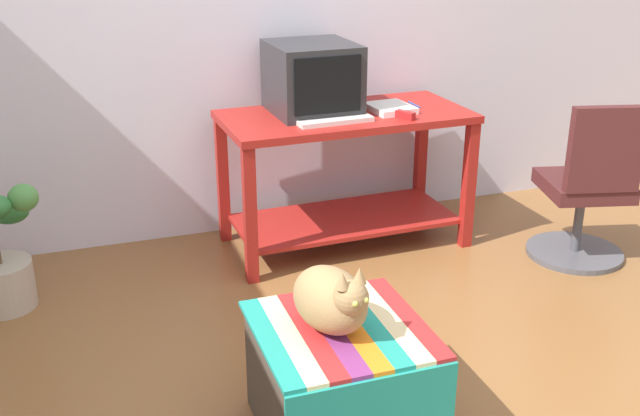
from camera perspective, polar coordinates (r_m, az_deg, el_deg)
back_wall at (r=4.25m, az=-5.89°, el=15.21°), size 8.00×0.10×2.60m
desk at (r=4.12m, az=1.92°, el=3.97°), size 1.35×0.68×0.76m
tv_monitor at (r=4.03m, az=-0.59°, el=9.82°), size 0.45×0.48×0.37m
keyboard at (r=3.87m, az=1.03°, el=6.75°), size 0.41×0.18×0.02m
book at (r=4.10m, az=5.38°, el=7.59°), size 0.23×0.27×0.03m
ottoman_with_blanket at (r=2.74m, az=1.57°, el=-13.02°), size 0.59×0.60×0.44m
cat at (r=2.56m, az=0.95°, el=-6.97°), size 0.33×0.39×0.27m
office_chair at (r=4.19m, az=19.71°, el=1.05°), size 0.52×0.52×0.89m
stapler at (r=3.96m, az=6.53°, el=7.06°), size 0.08×0.11×0.04m
pen at (r=4.25m, az=7.19°, el=7.83°), size 0.01×0.14×0.01m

